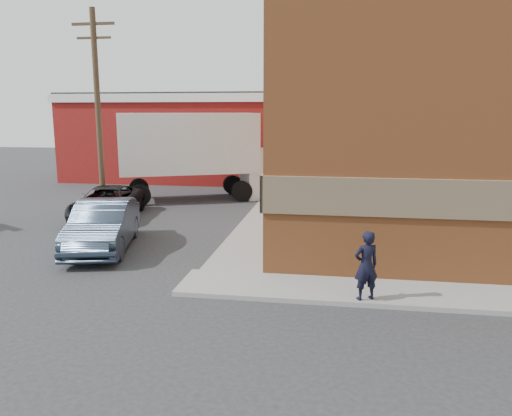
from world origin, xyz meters
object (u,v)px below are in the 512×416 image
at_px(utility_pole, 98,105).
at_px(box_truck, 205,150).
at_px(brick_building, 464,106).
at_px(warehouse, 196,136).
at_px(man, 366,266).
at_px(sedan, 103,226).
at_px(suv_a, 107,203).

relative_size(utility_pole, box_truck, 0.98).
xyz_separation_m(brick_building, warehouse, (-14.50, 11.00, -1.87)).
distance_m(man, sedan, 8.92).
xyz_separation_m(sedan, suv_a, (-2.05, 4.56, -0.13)).
relative_size(warehouse, box_truck, 1.78).
xyz_separation_m(warehouse, utility_pole, (-1.50, -11.00, 1.93)).
xyz_separation_m(brick_building, suv_a, (-14.60, -2.48, -4.01)).
relative_size(brick_building, warehouse, 1.12).
relative_size(man, suv_a, 0.34).
bearing_deg(man, suv_a, -62.55).
height_order(brick_building, suv_a, brick_building).
bearing_deg(utility_pole, man, -42.16).
bearing_deg(suv_a, box_truck, 53.83).
height_order(warehouse, suv_a, warehouse).
xyz_separation_m(suv_a, box_truck, (2.89, 5.33, 1.86)).
bearing_deg(warehouse, brick_building, -37.20).
height_order(brick_building, box_truck, brick_building).
relative_size(sedan, box_truck, 0.53).
bearing_deg(brick_building, box_truck, 166.35).
bearing_deg(box_truck, utility_pole, -170.02).
height_order(warehouse, man, warehouse).
height_order(man, suv_a, man).
height_order(brick_building, man, brick_building).
relative_size(utility_pole, sedan, 1.86).
xyz_separation_m(utility_pole, box_truck, (4.29, 2.84, -2.22)).
distance_m(brick_building, utility_pole, 16.00).
relative_size(warehouse, sedan, 3.36).
height_order(man, sedan, man).
bearing_deg(utility_pole, sedan, -63.98).
relative_size(man, box_truck, 0.18).
height_order(suv_a, box_truck, box_truck).
distance_m(utility_pole, suv_a, 4.97).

